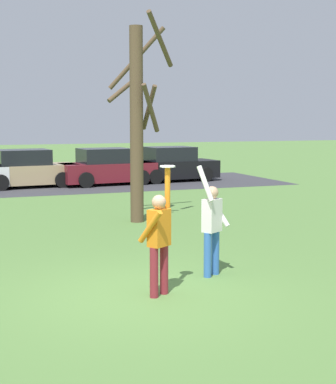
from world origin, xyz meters
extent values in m
plane|color=#567F3D|center=(0.00, 0.00, 0.00)|extent=(120.00, 120.00, 0.00)
cylinder|color=maroon|center=(0.12, -0.20, 0.41)|extent=(0.14, 0.14, 0.82)
cylinder|color=maroon|center=(0.34, -0.07, 0.41)|extent=(0.14, 0.14, 0.82)
cube|color=orange|center=(0.23, -0.13, 1.12)|extent=(0.42, 0.38, 0.60)
sphere|color=tan|center=(0.23, -0.13, 1.53)|extent=(0.23, 0.23, 0.23)
cylinder|color=orange|center=(0.04, -0.25, 1.17)|extent=(0.30, 0.44, 0.59)
cylinder|color=orange|center=(0.42, -0.02, 1.75)|extent=(0.09, 0.09, 0.66)
cylinder|color=#3366B7|center=(1.65, 0.75, 0.41)|extent=(0.14, 0.14, 0.82)
cylinder|color=#3366B7|center=(1.43, 0.61, 0.41)|extent=(0.14, 0.14, 0.82)
cube|color=silver|center=(1.54, 0.68, 1.12)|extent=(0.42, 0.38, 0.60)
sphere|color=tan|center=(1.54, 0.68, 1.53)|extent=(0.23, 0.23, 0.23)
cylinder|color=silver|center=(1.74, 0.80, 1.17)|extent=(0.30, 0.44, 0.59)
cylinder|color=silver|center=(1.35, 0.56, 1.72)|extent=(0.24, 0.32, 0.65)
cylinder|color=white|center=(0.42, -0.02, 2.09)|extent=(0.25, 0.25, 0.02)
cube|color=tan|center=(0.30, 16.48, 0.55)|extent=(4.23, 2.13, 0.80)
cube|color=black|center=(0.15, 16.46, 1.27)|extent=(2.23, 1.81, 0.64)
cylinder|color=black|center=(1.49, 17.49, 0.33)|extent=(0.68, 0.27, 0.66)
cylinder|color=black|center=(1.64, 15.67, 0.33)|extent=(0.68, 0.27, 0.66)
cylinder|color=black|center=(-0.90, 15.46, 0.33)|extent=(0.68, 0.27, 0.66)
cube|color=maroon|center=(3.74, 16.27, 0.55)|extent=(4.23, 2.13, 0.80)
cube|color=black|center=(3.59, 16.26, 1.27)|extent=(2.23, 1.81, 0.64)
cylinder|color=black|center=(4.93, 17.29, 0.33)|extent=(0.68, 0.27, 0.66)
cylinder|color=black|center=(5.08, 15.47, 0.33)|extent=(0.68, 0.27, 0.66)
cylinder|color=black|center=(2.39, 17.08, 0.33)|extent=(0.68, 0.27, 0.66)
cylinder|color=black|center=(2.54, 15.26, 0.33)|extent=(0.68, 0.27, 0.66)
cube|color=black|center=(6.94, 16.62, 0.55)|extent=(4.23, 2.13, 0.80)
cube|color=black|center=(6.80, 16.61, 1.27)|extent=(2.23, 1.81, 0.64)
cylinder|color=black|center=(8.14, 17.63, 0.33)|extent=(0.68, 0.27, 0.66)
cylinder|color=black|center=(8.29, 15.82, 0.33)|extent=(0.68, 0.27, 0.66)
cylinder|color=black|center=(5.60, 17.42, 0.33)|extent=(0.68, 0.27, 0.66)
cylinder|color=black|center=(5.75, 15.61, 0.33)|extent=(0.68, 0.27, 0.66)
cube|color=#38383D|center=(0.36, 16.41, 0.00)|extent=(22.54, 6.40, 0.01)
cylinder|color=brown|center=(2.02, 6.65, 2.68)|extent=(0.37, 0.37, 5.35)
cylinder|color=brown|center=(2.33, 6.35, 3.15)|extent=(0.76, 0.78, 1.31)
cylinder|color=brown|center=(1.87, 7.17, 3.74)|extent=(1.16, 0.45, 0.88)
cylinder|color=brown|center=(2.27, 7.38, 4.57)|extent=(1.59, 0.65, 1.79)
cylinder|color=brown|center=(2.54, 6.15, 4.95)|extent=(1.14, 1.18, 1.34)
cylinder|color=brown|center=(2.40, 6.68, 3.17)|extent=(0.22, 0.88, 1.23)
camera|label=1|loc=(-2.93, -8.90, 2.84)|focal=55.23mm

